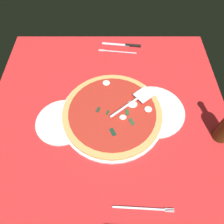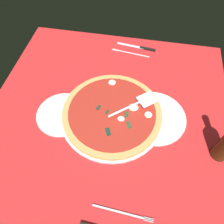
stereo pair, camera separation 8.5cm
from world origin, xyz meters
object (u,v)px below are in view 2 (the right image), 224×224
object	(u,v)px
pizza	(112,112)
place_setting_near	(115,223)
pizza_server	(135,105)
place_setting_far	(135,51)
dinner_plate_right	(154,117)
dinner_plate_left	(62,114)

from	to	relation	value
pizza	place_setting_near	size ratio (longest dim) A/B	1.83
pizza	pizza_server	xyz separation A→B (cm)	(8.77, 3.70, 2.48)
pizza_server	place_setting_far	distance (cm)	37.58
pizza_server	dinner_plate_right	bearing A→B (deg)	-52.69
pizza	place_setting_far	xyz separation A→B (cm)	(4.64, 40.81, -1.77)
place_setting_near	place_setting_far	distance (cm)	79.92
dinner_plate_right	place_setting_near	distance (cm)	41.79
dinner_plate_left	pizza	bearing A→B (deg)	10.11
dinner_plate_right	place_setting_far	size ratio (longest dim) A/B	1.17
pizza_server	place_setting_near	bearing A→B (deg)	-130.52
pizza_server	place_setting_near	distance (cm)	42.96
dinner_plate_right	pizza_server	distance (cm)	9.60
pizza_server	place_setting_near	xyz separation A→B (cm)	(-0.86, -42.74, -4.25)
dinner_plate_left	place_setting_near	size ratio (longest dim) A/B	0.96
dinner_plate_left	dinner_plate_right	world-z (taller)	same
dinner_plate_right	pizza_server	size ratio (longest dim) A/B	1.35
pizza	place_setting_near	xyz separation A→B (cm)	(7.91, -39.04, -1.77)
dinner_plate_right	pizza	xyz separation A→B (cm)	(-17.22, -1.70, 1.63)
dinner_plate_left	place_setting_far	distance (cm)	51.02
place_setting_near	place_setting_far	xyz separation A→B (cm)	(-3.27, 79.85, 0.00)
pizza_server	place_setting_near	world-z (taller)	pizza_server
place_setting_near	dinner_plate_right	bearing A→B (deg)	80.20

